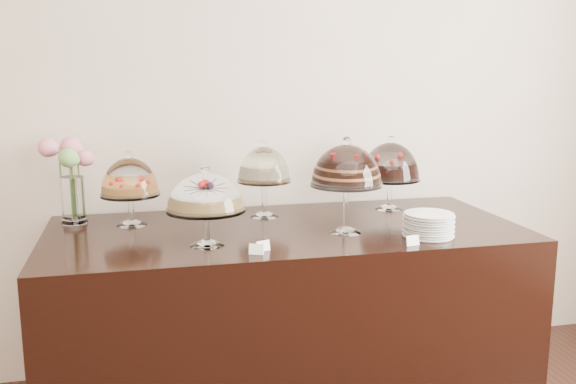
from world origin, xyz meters
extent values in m
cube|color=beige|center=(0.00, 3.00, 1.50)|extent=(5.00, 0.04, 3.00)
cube|color=black|center=(0.21, 2.45, 0.45)|extent=(2.20, 1.00, 0.90)
cone|color=white|center=(-0.18, 2.23, 0.91)|extent=(0.15, 0.15, 0.02)
cylinder|color=white|center=(-0.18, 2.23, 0.99)|extent=(0.03, 0.03, 0.12)
cylinder|color=white|center=(-0.18, 2.23, 1.05)|extent=(0.34, 0.34, 0.01)
cylinder|color=tan|center=(-0.18, 2.23, 1.09)|extent=(0.28, 0.28, 0.06)
sphere|color=red|center=(-0.11, 2.25, 1.13)|extent=(0.02, 0.02, 0.02)
sphere|color=red|center=(-0.24, 2.28, 1.13)|extent=(0.02, 0.02, 0.02)
sphere|color=red|center=(-0.20, 2.16, 1.13)|extent=(0.02, 0.02, 0.02)
sphere|color=white|center=(-0.18, 2.23, 1.22)|extent=(0.04, 0.04, 0.04)
cone|color=white|center=(0.46, 2.30, 0.91)|extent=(0.15, 0.15, 0.02)
cylinder|color=white|center=(0.46, 2.30, 1.02)|extent=(0.03, 0.03, 0.19)
cylinder|color=white|center=(0.46, 2.30, 1.12)|extent=(0.33, 0.33, 0.01)
cylinder|color=black|center=(0.46, 2.30, 1.18)|extent=(0.24, 0.24, 0.10)
sphere|color=red|center=(0.52, 2.32, 1.24)|extent=(0.02, 0.02, 0.02)
sphere|color=red|center=(0.44, 2.36, 1.24)|extent=(0.02, 0.02, 0.02)
sphere|color=red|center=(0.40, 2.28, 1.24)|extent=(0.02, 0.02, 0.02)
sphere|color=red|center=(0.48, 2.24, 1.24)|extent=(0.02, 0.02, 0.02)
sphere|color=white|center=(0.46, 2.30, 1.32)|extent=(0.04, 0.04, 0.04)
cone|color=white|center=(0.16, 2.70, 0.91)|extent=(0.15, 0.15, 0.02)
cylinder|color=white|center=(0.16, 2.70, 1.00)|extent=(0.03, 0.03, 0.15)
cylinder|color=white|center=(0.16, 2.70, 1.08)|extent=(0.27, 0.27, 0.01)
cylinder|color=beige|center=(0.16, 2.70, 1.12)|extent=(0.21, 0.21, 0.07)
sphere|color=white|center=(0.16, 2.70, 1.27)|extent=(0.04, 0.04, 0.04)
cone|color=white|center=(0.84, 2.72, 0.91)|extent=(0.15, 0.15, 0.02)
cylinder|color=white|center=(0.84, 2.72, 0.99)|extent=(0.03, 0.03, 0.13)
cylinder|color=white|center=(0.84, 2.72, 1.06)|extent=(0.32, 0.32, 0.01)
cylinder|color=black|center=(0.84, 2.72, 1.11)|extent=(0.25, 0.25, 0.08)
sphere|color=red|center=(0.90, 2.74, 1.16)|extent=(0.02, 0.02, 0.02)
sphere|color=red|center=(0.79, 2.76, 1.16)|extent=(0.02, 0.02, 0.02)
sphere|color=red|center=(0.82, 2.65, 1.16)|extent=(0.02, 0.02, 0.02)
sphere|color=white|center=(0.84, 2.72, 1.27)|extent=(0.04, 0.04, 0.04)
cone|color=white|center=(-0.49, 2.67, 0.91)|extent=(0.15, 0.15, 0.02)
cylinder|color=white|center=(-0.49, 2.67, 0.98)|extent=(0.03, 0.03, 0.12)
cylinder|color=white|center=(-0.49, 2.67, 1.05)|extent=(0.28, 0.28, 0.01)
cylinder|color=#CD883C|center=(-0.49, 2.67, 1.07)|extent=(0.22, 0.22, 0.04)
sphere|color=red|center=(-0.43, 2.69, 1.10)|extent=(0.02, 0.02, 0.02)
sphere|color=red|center=(-0.48, 2.73, 1.10)|extent=(0.02, 0.02, 0.02)
sphere|color=red|center=(-0.54, 2.71, 1.10)|extent=(0.02, 0.02, 0.02)
sphere|color=red|center=(-0.55, 2.65, 1.10)|extent=(0.02, 0.02, 0.02)
sphere|color=red|center=(-0.51, 2.61, 1.10)|extent=(0.02, 0.02, 0.02)
sphere|color=red|center=(-0.45, 2.63, 1.10)|extent=(0.02, 0.02, 0.02)
sphere|color=white|center=(-0.49, 2.67, 1.24)|extent=(0.04, 0.04, 0.04)
cylinder|color=white|center=(-0.76, 2.77, 1.01)|extent=(0.11, 0.11, 0.23)
cylinder|color=#476B2D|center=(-0.73, 2.78, 1.08)|extent=(0.01, 0.01, 0.27)
sphere|color=pink|center=(-0.70, 2.79, 1.21)|extent=(0.08, 0.08, 0.08)
cylinder|color=#476B2D|center=(-0.76, 2.82, 1.10)|extent=(0.01, 0.01, 0.32)
sphere|color=pink|center=(-0.77, 2.87, 1.26)|extent=(0.11, 0.11, 0.11)
cylinder|color=#476B2D|center=(-0.81, 2.78, 1.10)|extent=(0.01, 0.01, 0.33)
sphere|color=pink|center=(-0.86, 2.78, 1.27)|extent=(0.09, 0.09, 0.09)
cylinder|color=#476B2D|center=(-0.76, 2.74, 1.08)|extent=(0.01, 0.01, 0.29)
sphere|color=#699B4B|center=(-0.76, 2.71, 1.23)|extent=(0.09, 0.09, 0.09)
cylinder|color=silver|center=(0.79, 2.15, 0.90)|extent=(0.22, 0.22, 0.01)
cylinder|color=silver|center=(0.79, 2.15, 0.92)|extent=(0.21, 0.21, 0.01)
cylinder|color=silver|center=(0.79, 2.15, 0.93)|extent=(0.22, 0.22, 0.01)
cylinder|color=silver|center=(0.79, 2.15, 0.94)|extent=(0.21, 0.21, 0.01)
cylinder|color=silver|center=(0.79, 2.15, 0.95)|extent=(0.22, 0.22, 0.01)
cylinder|color=silver|center=(0.79, 2.15, 0.96)|extent=(0.21, 0.21, 0.01)
cylinder|color=silver|center=(0.79, 2.15, 0.97)|extent=(0.22, 0.22, 0.01)
cylinder|color=silver|center=(0.79, 2.15, 0.98)|extent=(0.21, 0.21, 0.01)
cylinder|color=silver|center=(0.79, 2.15, 0.99)|extent=(0.22, 0.22, 0.01)
cylinder|color=silver|center=(0.79, 2.15, 1.00)|extent=(0.21, 0.21, 0.01)
cube|color=white|center=(0.00, 2.05, 0.92)|extent=(0.06, 0.04, 0.04)
cube|color=white|center=(0.66, 2.03, 0.92)|extent=(0.06, 0.02, 0.04)
cube|color=white|center=(0.03, 2.09, 0.92)|extent=(0.06, 0.04, 0.04)
camera|label=1|loc=(-0.44, -0.40, 1.64)|focal=40.00mm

